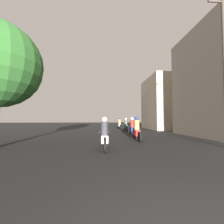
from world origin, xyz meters
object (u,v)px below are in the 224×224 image
Objects in this scene: motorcycle_red at (137,131)px; motorcycle_green at (126,126)px; motorcycle_blue at (132,128)px; building_right_far at (166,104)px; motorcycle_silver at (119,124)px; motorcycle_white at (105,136)px.

motorcycle_red reaches higher than motorcycle_green.
building_right_far is (6.51, 7.65, 2.93)m from motorcycle_blue.
motorcycle_green is 0.96× the size of motorcycle_silver.
building_right_far reaches higher than motorcycle_red.
motorcycle_silver reaches higher than motorcycle_red.
motorcycle_silver reaches higher than motorcycle_white.
motorcycle_red is 13.05m from building_right_far.
motorcycle_red is at bearing -89.33° from motorcycle_silver.
motorcycle_red is (2.15, 2.60, 0.03)m from motorcycle_white.
motorcycle_blue reaches higher than motorcycle_green.
motorcycle_green reaches higher than motorcycle_white.
motorcycle_green is (0.18, 4.16, -0.00)m from motorcycle_blue.
motorcycle_red is at bearing -122.67° from building_right_far.
motorcycle_white is 0.29× the size of building_right_far.
motorcycle_silver is at bearing 82.86° from motorcycle_blue.
motorcycle_blue is 1.00× the size of motorcycle_green.
motorcycle_white is 16.34m from building_right_far.
building_right_far reaches higher than motorcycle_blue.
motorcycle_green is at bearing 90.95° from motorcycle_red.
motorcycle_blue is at bearing 88.58° from motorcycle_red.
motorcycle_white is at bearing -120.93° from motorcycle_blue.
motorcycle_blue is at bearing -87.58° from motorcycle_silver.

